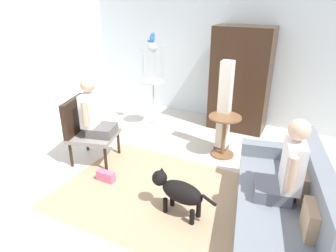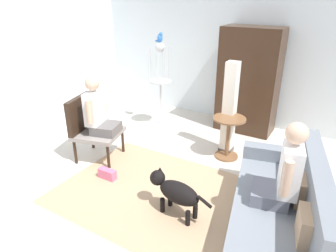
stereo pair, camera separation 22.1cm
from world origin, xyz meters
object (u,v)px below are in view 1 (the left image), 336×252
Objects in this scene: armchair at (85,127)px; handbag at (106,176)px; parrot at (152,38)px; bird_cage_stand at (153,83)px; dog at (178,191)px; couch at (284,205)px; column_lamp at (224,108)px; armoire_cabinet at (240,80)px; person_on_armchair at (94,112)px; person_on_couch at (287,168)px; round_end_table at (224,133)px.

handbag is at bearing -30.41° from armchair.
parrot is 0.68× the size of handbag.
dog is at bearing -54.21° from bird_cage_stand.
couch is at bearing -4.08° from armchair.
bird_cage_stand is 1.51m from column_lamp.
armoire_cabinet is at bearing 24.75° from parrot.
person_on_armchair is at bearing -142.76° from column_lamp.
column_lamp is at bearing -13.01° from bird_cage_stand.
person_on_armchair reaches higher than person_on_couch.
armchair is at bearing -149.79° from round_end_table.
person_on_armchair reaches higher than handbag.
couch is 2.90m from armchair.
round_end_table is 3.82× the size of parrot.
dog is 2.83m from armoire_cabinet.
column_lamp reaches higher than person_on_couch.
parrot is at bearing 144.76° from person_on_couch.
dog is 0.45× the size of armoire_cabinet.
person_on_couch is 3.28m from parrot.
bird_cage_stand is (-1.51, 2.10, 0.54)m from dog.
armoire_cabinet is (1.55, 2.20, 0.15)m from person_on_armchair.
column_lamp is (-1.11, 1.48, -0.04)m from person_on_couch.
parrot is (-2.57, 1.82, 0.90)m from person_on_couch.
person_on_couch is at bearing 14.62° from dog.
armoire_cabinet is (-0.03, 1.00, 0.21)m from column_lamp.
person_on_couch reaches higher than round_end_table.
person_on_couch is 3.15m from bird_cage_stand.
armoire_cabinet reaches higher than column_lamp.
couch is 2.78m from person_on_armchair.
couch is at bearing -49.78° from round_end_table.
armchair is 0.29m from person_on_armchair.
bird_cage_stand reaches higher than handbag.
armoire_cabinet is at bearing 67.38° from handbag.
armchair is 1.13× the size of person_on_armchair.
parrot is at bearing 161.17° from round_end_table.
armoire_cabinet is at bearing 91.64° from column_lamp.
armchair reaches higher than handbag.
column_lamp is (-1.14, 1.45, 0.43)m from couch.
round_end_table is at bearing 88.85° from dog.
person_on_armchair is 2.69m from armoire_cabinet.
armchair is at bearing 175.27° from person_on_couch.
person_on_armchair is 0.54× the size of bird_cage_stand.
bird_cage_stand is (-1.54, 0.52, 0.46)m from round_end_table.
parrot is (0.28, 1.58, 1.11)m from armchair.
column_lamp is at bearing 35.57° from armchair.
parrot reaches higher than person_on_couch.
couch is 1.42× the size of column_lamp.
dog is at bearing -7.26° from handbag.
handbag is at bearing -175.94° from couch.
column_lamp is 2.06m from handbag.
armoire_cabinet is at bearing 95.07° from round_end_table.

